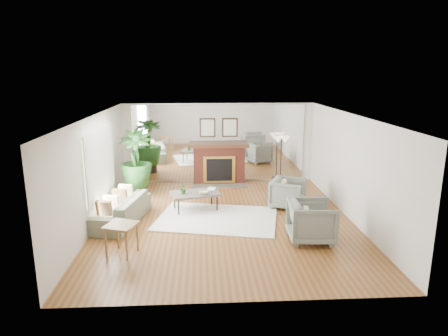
{
  "coord_description": "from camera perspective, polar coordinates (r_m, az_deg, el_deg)",
  "views": [
    {
      "loc": [
        -0.54,
        -8.97,
        3.48
      ],
      "look_at": [
        0.0,
        0.6,
        1.14
      ],
      "focal_mm": 32.0,
      "sensor_mm": 36.0,
      "label": 1
    }
  ],
  "objects": [
    {
      "name": "armchair_back",
      "position": [
        10.51,
        9.11,
        -3.6
      ],
      "size": [
        1.1,
        1.09,
        0.76
      ],
      "primitive_type": "imported",
      "rotation": [
        0.0,
        0.0,
        1.14
      ],
      "color": "gray",
      "rests_on": "ground"
    },
    {
      "name": "armchair_front",
      "position": [
        8.59,
        12.4,
        -7.44
      ],
      "size": [
        0.99,
        0.97,
        0.85
      ],
      "primitive_type": "imported",
      "rotation": [
        0.0,
        0.0,
        1.51
      ],
      "color": "gray",
      "rests_on": "ground"
    },
    {
      "name": "area_rug",
      "position": [
        9.7,
        -1.0,
        -7.22
      ],
      "size": [
        3.17,
        2.55,
        0.03
      ],
      "primitive_type": "cube",
      "rotation": [
        0.0,
        0.0,
        -0.21
      ],
      "color": "white",
      "rests_on": "ground"
    },
    {
      "name": "mirror_panel",
      "position": [
        12.65,
        -0.76,
        3.58
      ],
      "size": [
        5.4,
        0.04,
        2.4
      ],
      "primitive_type": "cube",
      "color": "silver",
      "rests_on": "wall_back"
    },
    {
      "name": "wall_right",
      "position": [
        9.9,
        17.73,
        0.04
      ],
      "size": [
        0.02,
        7.0,
        2.5
      ],
      "primitive_type": "cube",
      "color": "silver",
      "rests_on": "ground"
    },
    {
      "name": "window_panel",
      "position": [
        9.91,
        -17.3,
        0.68
      ],
      "size": [
        0.04,
        2.4,
        1.5
      ],
      "primitive_type": "cube",
      "color": "#B2E09E",
      "rests_on": "wall_left"
    },
    {
      "name": "coffee_table",
      "position": [
        10.17,
        -4.09,
        -3.73
      ],
      "size": [
        1.33,
        0.98,
        0.48
      ],
      "rotation": [
        0.0,
        0.0,
        0.27
      ],
      "color": "#5A5147",
      "rests_on": "ground"
    },
    {
      "name": "fireplace",
      "position": [
        12.57,
        -0.71,
        0.76
      ],
      "size": [
        1.85,
        0.83,
        2.05
      ],
      "color": "maroon",
      "rests_on": "ground"
    },
    {
      "name": "wall_back",
      "position": [
        12.67,
        -0.77,
        3.59
      ],
      "size": [
        6.0,
        0.02,
        2.5
      ],
      "primitive_type": "cube",
      "color": "silver",
      "rests_on": "ground"
    },
    {
      "name": "book",
      "position": [
        10.42,
        -2.35,
        -2.99
      ],
      "size": [
        0.25,
        0.31,
        0.02
      ],
      "primitive_type": "imported",
      "rotation": [
        0.0,
        0.0,
        -0.17
      ],
      "color": "olive",
      "rests_on": "coffee_table"
    },
    {
      "name": "tabletop_plant",
      "position": [
        10.05,
        -5.84,
        -2.94
      ],
      "size": [
        0.27,
        0.25,
        0.27
      ],
      "primitive_type": "imported",
      "rotation": [
        0.0,
        0.0,
        -0.15
      ],
      "color": "#316324",
      "rests_on": "coffee_table"
    },
    {
      "name": "potted_ficus",
      "position": [
        11.49,
        -12.48,
        0.98
      ],
      "size": [
        0.93,
        0.93,
        1.89
      ],
      "color": "black",
      "rests_on": "ground"
    },
    {
      "name": "floor_lamp",
      "position": [
        12.52,
        8.2,
        3.48
      ],
      "size": [
        0.49,
        0.27,
        1.5
      ],
      "color": "black",
      "rests_on": "ground"
    },
    {
      "name": "sofa",
      "position": [
        9.74,
        -14.45,
        -5.8
      ],
      "size": [
        1.17,
        2.16,
        0.6
      ],
      "primitive_type": "imported",
      "rotation": [
        0.0,
        0.0,
        -1.76
      ],
      "color": "slate",
      "rests_on": "ground"
    },
    {
      "name": "wall_left",
      "position": [
        9.57,
        -17.99,
        -0.45
      ],
      "size": [
        0.02,
        7.0,
        2.5
      ],
      "primitive_type": "cube",
      "color": "silver",
      "rests_on": "ground"
    },
    {
      "name": "fruit_bowl",
      "position": [
        10.02,
        -2.96,
        -3.57
      ],
      "size": [
        0.26,
        0.26,
        0.06
      ],
      "primitive_type": "imported",
      "rotation": [
        0.0,
        0.0,
        -0.12
      ],
      "color": "olive",
      "rests_on": "coffee_table"
    },
    {
      "name": "ground",
      "position": [
        9.64,
        0.18,
        -7.44
      ],
      "size": [
        7.0,
        7.0,
        0.0
      ],
      "primitive_type": "plane",
      "color": "brown",
      "rests_on": "ground"
    },
    {
      "name": "side_table",
      "position": [
        7.99,
        -14.46,
        -8.46
      ],
      "size": [
        0.69,
        0.69,
        0.62
      ],
      "rotation": [
        0.0,
        0.0,
        -0.33
      ],
      "color": "olive",
      "rests_on": "ground"
    }
  ]
}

